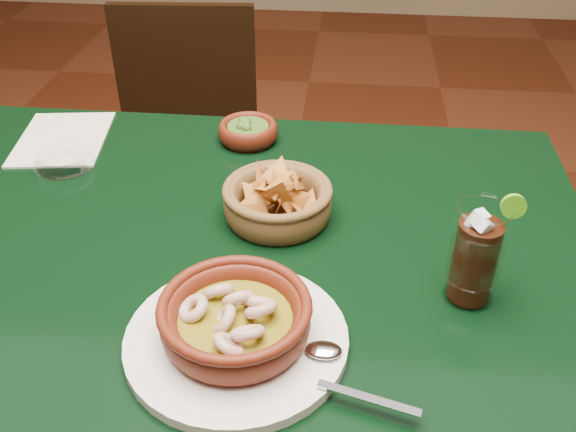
# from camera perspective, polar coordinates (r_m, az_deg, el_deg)

# --- Properties ---
(dining_table) EXTENTS (1.20, 0.80, 0.75)m
(dining_table) POSITION_cam_1_polar(r_m,az_deg,el_deg) (1.04, -7.62, -6.08)
(dining_table) COLOR black
(dining_table) RESTS_ON ground
(dining_chair) EXTENTS (0.42, 0.42, 0.85)m
(dining_chair) POSITION_cam_1_polar(r_m,az_deg,el_deg) (1.75, -9.08, 5.00)
(dining_chair) COLOR black
(dining_chair) RESTS_ON ground
(shrimp_plate) EXTENTS (0.35, 0.27, 0.08)m
(shrimp_plate) POSITION_cam_1_polar(r_m,az_deg,el_deg) (0.78, -4.64, -9.58)
(shrimp_plate) COLOR silver
(shrimp_plate) RESTS_ON dining_table
(chip_basket) EXTENTS (0.20, 0.20, 0.12)m
(chip_basket) POSITION_cam_1_polar(r_m,az_deg,el_deg) (0.99, -0.92, 1.34)
(chip_basket) COLOR brown
(chip_basket) RESTS_ON dining_table
(guacamole_ramekin) EXTENTS (0.13, 0.13, 0.04)m
(guacamole_ramekin) POSITION_cam_1_polar(r_m,az_deg,el_deg) (1.21, -3.58, 7.55)
(guacamole_ramekin) COLOR #4C160B
(guacamole_ramekin) RESTS_ON dining_table
(cola_drink) EXTENTS (0.14, 0.14, 0.16)m
(cola_drink) POSITION_cam_1_polar(r_m,az_deg,el_deg) (0.85, 16.35, -3.34)
(cola_drink) COLOR white
(cola_drink) RESTS_ON dining_table
(glass_ashtray) EXTENTS (0.11, 0.11, 0.03)m
(glass_ashtray) POSITION_cam_1_polar(r_m,az_deg,el_deg) (1.20, -19.30, 4.62)
(glass_ashtray) COLOR white
(glass_ashtray) RESTS_ON dining_table
(paper_menu) EXTENTS (0.19, 0.23, 0.00)m
(paper_menu) POSITION_cam_1_polar(r_m,az_deg,el_deg) (1.30, -19.39, 6.51)
(paper_menu) COLOR beige
(paper_menu) RESTS_ON dining_table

